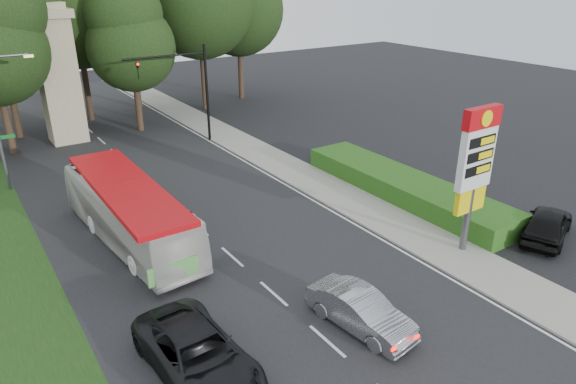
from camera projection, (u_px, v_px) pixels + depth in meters
ground at (336, 350)px, 17.74m from camera, size 120.00×120.00×0.00m
road_surface at (191, 221)px, 26.84m from camera, size 14.00×80.00×0.02m
sidewalk_right at (320, 185)px, 31.21m from camera, size 3.00×80.00×0.12m
hedge at (404, 187)px, 29.50m from camera, size 3.00×14.00×1.20m
gas_station_pylon at (476, 161)px, 22.23m from camera, size 2.10×0.45×6.85m
traffic_signal_mast at (190, 81)px, 37.02m from camera, size 6.10×0.35×7.20m
monument at (58, 74)px, 37.44m from camera, size 3.00×3.00×10.05m
tree_monument_right at (129, 28)px, 38.74m from camera, size 6.72×6.72×13.20m
transit_bus at (129, 214)px, 24.20m from camera, size 3.42×10.90×2.99m
sedan_silver at (361, 311)px, 18.59m from camera, size 2.07×4.49×1.42m
suv_charcoal at (197, 354)px, 16.39m from camera, size 2.79×5.68×1.55m
parked_car_black at (547, 224)px, 24.77m from camera, size 4.96×3.40×1.57m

